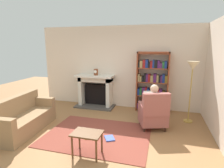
% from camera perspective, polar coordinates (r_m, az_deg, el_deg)
% --- Properties ---
extents(ground, '(14.00, 14.00, 0.00)m').
position_cam_1_polar(ground, '(4.24, -5.96, -17.28)').
color(ground, '#97683F').
extents(back_wall, '(5.60, 0.10, 2.70)m').
position_cam_1_polar(back_wall, '(6.18, 2.50, 5.25)').
color(back_wall, beige).
rests_on(back_wall, ground).
extents(side_wall_right, '(0.10, 5.20, 2.70)m').
position_cam_1_polar(side_wall_right, '(4.90, 30.29, 1.90)').
color(side_wall_right, beige).
rests_on(side_wall_right, ground).
extents(area_rug, '(2.40, 1.80, 0.01)m').
position_cam_1_polar(area_rug, '(4.48, -4.50, -15.45)').
color(area_rug, brown).
rests_on(area_rug, ground).
extents(fireplace, '(1.31, 0.64, 1.10)m').
position_cam_1_polar(fireplace, '(6.31, -5.09, -1.75)').
color(fireplace, '#4C4742').
rests_on(fireplace, ground).
extents(mantel_clock, '(0.14, 0.14, 0.21)m').
position_cam_1_polar(mantel_clock, '(6.08, -5.04, 3.71)').
color(mantel_clock, brown).
rests_on(mantel_clock, fireplace).
extents(bookshelf, '(0.98, 0.32, 1.88)m').
position_cam_1_polar(bookshelf, '(5.88, 12.38, 0.48)').
color(bookshelf, brown).
rests_on(bookshelf, ground).
extents(armchair_reading, '(0.81, 0.79, 0.97)m').
position_cam_1_polar(armchair_reading, '(4.71, 12.81, -8.76)').
color(armchair_reading, '#331E14').
rests_on(armchair_reading, ground).
extents(seated_reader, '(0.48, 0.59, 1.14)m').
position_cam_1_polar(seated_reader, '(4.75, 12.53, -6.05)').
color(seated_reader, white).
rests_on(seated_reader, ground).
extents(sofa_floral, '(0.84, 1.75, 0.85)m').
position_cam_1_polar(sofa_floral, '(5.04, -26.04, -9.60)').
color(sofa_floral, '#93714D').
rests_on(sofa_floral, ground).
extents(side_table, '(0.56, 0.39, 0.47)m').
position_cam_1_polar(side_table, '(3.60, -7.77, -15.84)').
color(side_table, brown).
rests_on(side_table, ground).
extents(scattered_books, '(0.74, 0.36, 0.03)m').
position_cam_1_polar(scattered_books, '(4.35, -4.43, -16.09)').
color(scattered_books, '#334CA5').
rests_on(scattered_books, area_rug).
extents(floor_lamp, '(0.32, 0.32, 1.67)m').
position_cam_1_polar(floor_lamp, '(5.24, 23.76, 3.74)').
color(floor_lamp, '#B7933F').
rests_on(floor_lamp, ground).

